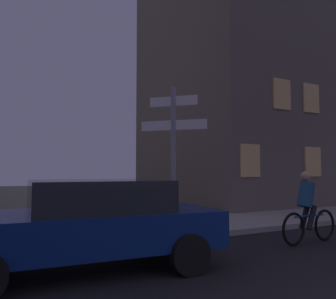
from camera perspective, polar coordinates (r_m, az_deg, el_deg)
sidewalk_kerb at (r=9.44m, az=-3.14°, el=-13.03°), size 40.00×3.13×0.14m
signpost at (r=8.29m, az=0.92°, el=0.55°), size 1.19×1.19×3.53m
car_near_left at (r=5.88m, az=-13.05°, el=-11.64°), size 4.52×2.28×1.46m
cyclist at (r=8.40m, az=22.26°, el=-9.26°), size 1.82×0.35×1.61m
building_right_block at (r=19.88m, az=11.84°, el=19.38°), size 8.27×8.91×18.73m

